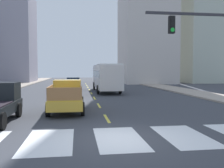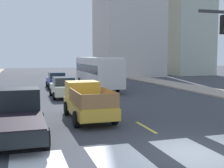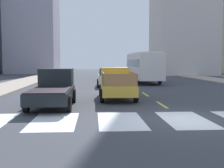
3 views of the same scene
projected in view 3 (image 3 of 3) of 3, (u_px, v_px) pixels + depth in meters
The scene contains 19 objects.
ground_plane at pixel (185, 120), 11.54m from camera, with size 160.00×160.00×0.00m, color #3A3C44.
sidewalk_left at pixel (16, 84), 28.70m from camera, with size 3.59×110.00×0.15m, color #A19385.
crosswalk_stripe_1 at pixel (54, 121), 11.20m from camera, with size 1.80×3.54×0.01m, color silver.
crosswalk_stripe_2 at pixel (121, 120), 11.37m from camera, with size 1.80×3.54×0.01m, color silver.
crosswalk_stripe_3 at pixel (185, 120), 11.54m from camera, with size 1.80×3.54×0.01m, color silver.
lane_dash_0 at pixel (162, 105), 15.52m from camera, with size 0.16×2.40×0.01m, color gold.
lane_dash_1 at pixel (145, 94), 20.49m from camera, with size 0.16×2.40×0.01m, color gold.
lane_dash_2 at pixel (135, 88), 25.47m from camera, with size 0.16×2.40×0.01m, color gold.
lane_dash_3 at pixel (129, 84), 30.44m from camera, with size 0.16×2.40×0.01m, color gold.
lane_dash_4 at pixel (124, 81), 35.42m from camera, with size 0.16×2.40×0.01m, color gold.
lane_dash_5 at pixel (120, 78), 40.39m from camera, with size 0.16×2.40×0.01m, color gold.
lane_dash_6 at pixel (117, 76), 45.36m from camera, with size 0.16×2.40×0.01m, color gold.
lane_dash_7 at pixel (115, 75), 50.34m from camera, with size 0.16×2.40×0.01m, color gold.
pickup_stakebed at pixel (116, 84), 18.27m from camera, with size 2.18×5.20×1.96m.
pickup_dark at pixel (54, 89), 15.16m from camera, with size 2.18×5.20×1.96m.
city_bus at pixel (143, 65), 32.27m from camera, with size 2.72×10.80×3.32m.
sedan_far at pixel (108, 78), 26.74m from camera, with size 2.02×4.40×1.72m.
sedan_mid at pixel (107, 74), 34.18m from camera, with size 2.02×4.40×1.72m.
block_mid_left at pixel (34, 26), 57.58m from camera, with size 9.40×10.84×19.12m, color #9792A2.
Camera 3 is at (-3.72, -11.17, 2.36)m, focal length 45.45 mm.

